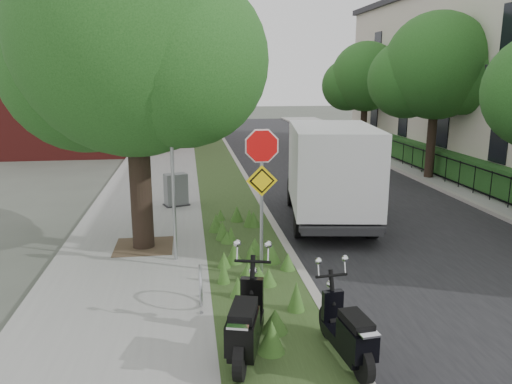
# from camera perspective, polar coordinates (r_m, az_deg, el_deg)

# --- Properties ---
(ground) EXTENTS (120.00, 120.00, 0.00)m
(ground) POSITION_cam_1_polar(r_m,az_deg,el_deg) (10.44, 8.87, -10.88)
(ground) COLOR #4C5147
(ground) RESTS_ON ground
(sidewalk_near) EXTENTS (3.50, 60.00, 0.12)m
(sidewalk_near) POSITION_cam_1_polar(r_m,az_deg,el_deg) (19.61, -11.74, 0.66)
(sidewalk_near) COLOR gray
(sidewalk_near) RESTS_ON ground
(verge) EXTENTS (2.00, 60.00, 0.12)m
(verge) POSITION_cam_1_polar(r_m,az_deg,el_deg) (19.61, -3.71, 0.91)
(verge) COLOR #2D421C
(verge) RESTS_ON ground
(kerb_near) EXTENTS (0.20, 60.00, 0.13)m
(kerb_near) POSITION_cam_1_polar(r_m,az_deg,el_deg) (19.70, -0.80, 1.01)
(kerb_near) COLOR #9E9991
(kerb_near) RESTS_ON ground
(road) EXTENTS (7.00, 60.00, 0.01)m
(road) POSITION_cam_1_polar(r_m,az_deg,el_deg) (20.43, 8.99, 1.12)
(road) COLOR black
(road) RESTS_ON ground
(kerb_far) EXTENTS (0.20, 60.00, 0.13)m
(kerb_far) POSITION_cam_1_polar(r_m,az_deg,el_deg) (21.68, 17.89, 1.49)
(kerb_far) COLOR #9E9991
(kerb_far) RESTS_ON ground
(footpath_far) EXTENTS (3.20, 60.00, 0.12)m
(footpath_far) POSITION_cam_1_polar(r_m,az_deg,el_deg) (22.47, 21.81, 1.56)
(footpath_far) COLOR gray
(footpath_far) RESTS_ON ground
(street_tree_main) EXTENTS (6.21, 5.54, 7.66)m
(street_tree_main) POSITION_cam_1_polar(r_m,az_deg,el_deg) (12.05, -14.22, 15.53)
(street_tree_main) COLOR black
(street_tree_main) RESTS_ON ground
(bare_post) EXTENTS (0.08, 0.08, 4.00)m
(bare_post) POSITION_cam_1_polar(r_m,az_deg,el_deg) (11.12, -9.50, 2.07)
(bare_post) COLOR #A5A8AD
(bare_post) RESTS_ON ground
(bike_hoop) EXTENTS (0.06, 0.78, 0.77)m
(bike_hoop) POSITION_cam_1_polar(r_m,az_deg,el_deg) (9.30, -6.35, -10.58)
(bike_hoop) COLOR #A5A8AD
(bike_hoop) RESTS_ON ground
(sign_assembly) EXTENTS (0.94, 0.08, 3.22)m
(sign_assembly) POSITION_cam_1_polar(r_m,az_deg,el_deg) (9.99, 0.66, 2.19)
(sign_assembly) COLOR #A5A8AD
(sign_assembly) RESTS_ON ground
(fence_far) EXTENTS (0.04, 24.00, 1.00)m
(fence_far) POSITION_cam_1_polar(r_m,az_deg,el_deg) (21.88, 19.66, 3.08)
(fence_far) COLOR black
(fence_far) RESTS_ON ground
(hedge_far) EXTENTS (1.00, 24.00, 1.10)m
(hedge_far) POSITION_cam_1_polar(r_m,az_deg,el_deg) (22.21, 21.26, 3.09)
(hedge_far) COLOR #1C4317
(hedge_far) RESTS_ON footpath_far
(brick_building) EXTENTS (9.40, 10.40, 8.30)m
(brick_building) POSITION_cam_1_polar(r_m,az_deg,el_deg) (31.81, -20.39, 12.39)
(brick_building) COLOR maroon
(brick_building) RESTS_ON ground
(far_tree_b) EXTENTS (4.83, 4.31, 6.56)m
(far_tree_b) POSITION_cam_1_polar(r_m,az_deg,el_deg) (21.51, 19.74, 12.83)
(far_tree_b) COLOR black
(far_tree_b) RESTS_ON ground
(far_tree_c) EXTENTS (4.37, 3.89, 5.93)m
(far_tree_c) POSITION_cam_1_polar(r_m,az_deg,el_deg) (28.87, 12.29, 12.38)
(far_tree_c) COLOR black
(far_tree_c) RESTS_ON ground
(scooter_near) EXTENTS (0.75, 1.95, 0.95)m
(scooter_near) POSITION_cam_1_polar(r_m,az_deg,el_deg) (7.59, -1.25, -15.61)
(scooter_near) COLOR black
(scooter_near) RESTS_ON ground
(scooter_far) EXTENTS (0.49, 1.76, 0.84)m
(scooter_far) POSITION_cam_1_polar(r_m,az_deg,el_deg) (7.62, 10.73, -16.18)
(scooter_far) COLOR black
(scooter_far) RESTS_ON ground
(box_truck) EXTENTS (2.88, 5.66, 2.45)m
(box_truck) POSITION_cam_1_polar(r_m,az_deg,el_deg) (14.56, 8.42, 2.64)
(box_truck) COLOR #262628
(box_truck) RESTS_ON ground
(utility_cabinet) EXTENTS (0.91, 0.75, 1.04)m
(utility_cabinet) POSITION_cam_1_polar(r_m,az_deg,el_deg) (16.27, -9.13, 0.20)
(utility_cabinet) COLOR #262628
(utility_cabinet) RESTS_ON ground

